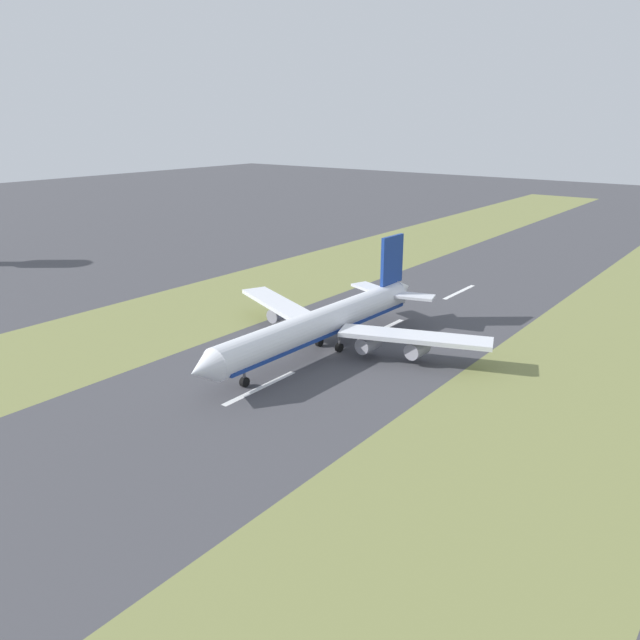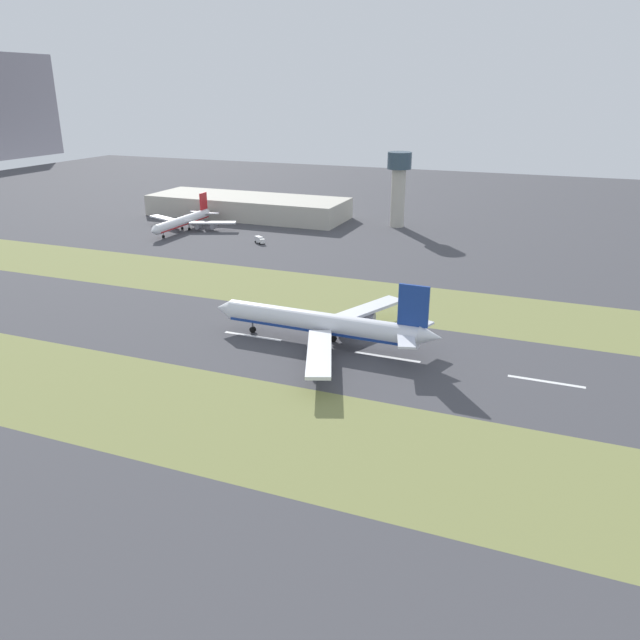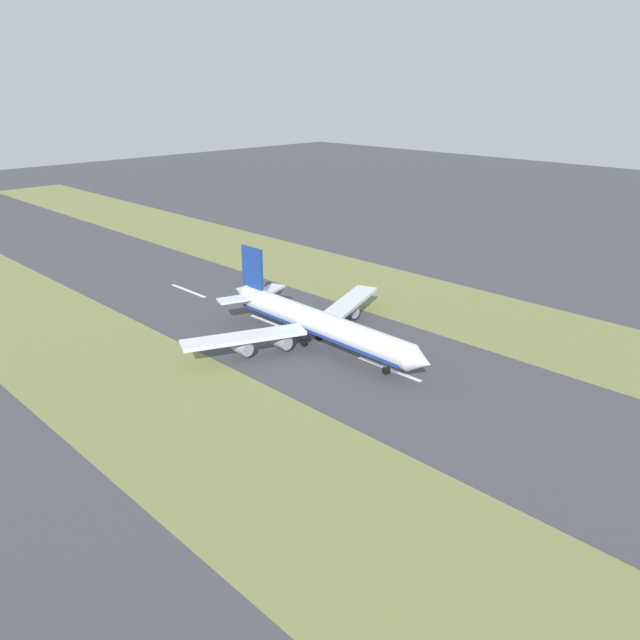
% 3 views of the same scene
% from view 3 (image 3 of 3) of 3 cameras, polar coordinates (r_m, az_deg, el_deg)
% --- Properties ---
extents(ground_plane, '(800.00, 800.00, 0.00)m').
position_cam_3_polar(ground_plane, '(155.24, 0.11, -2.07)').
color(ground_plane, '#424247').
extents(grass_median_west, '(40.00, 600.00, 0.01)m').
position_cam_3_polar(grass_median_west, '(187.73, 9.86, 1.75)').
color(grass_median_west, olive).
rests_on(grass_median_west, ground).
extents(grass_median_east, '(40.00, 600.00, 0.01)m').
position_cam_3_polar(grass_median_east, '(130.41, -14.11, -7.47)').
color(grass_median_east, olive).
rests_on(grass_median_east, ground).
extents(centreline_dash_near, '(1.20, 18.00, 0.01)m').
position_cam_3_polar(centreline_dash_near, '(198.20, -11.95, 2.63)').
color(centreline_dash_near, silver).
rests_on(centreline_dash_near, ground).
extents(centreline_dash_mid, '(1.20, 18.00, 0.01)m').
position_cam_3_polar(centreline_dash_mid, '(167.76, -4.34, -0.33)').
color(centreline_dash_mid, silver).
rests_on(centreline_dash_mid, ground).
extents(centreline_dash_far, '(1.20, 18.00, 0.01)m').
position_cam_3_polar(centreline_dash_far, '(142.14, 6.32, -4.46)').
color(centreline_dash_far, silver).
rests_on(centreline_dash_far, ground).
extents(airplane_main_jet, '(64.12, 67.11, 20.20)m').
position_cam_3_polar(airplane_main_jet, '(151.86, -0.50, -0.16)').
color(airplane_main_jet, silver).
rests_on(airplane_main_jet, ground).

